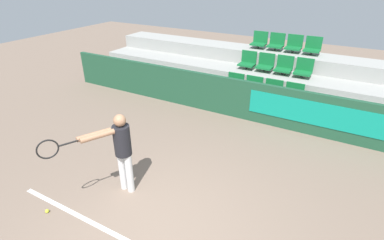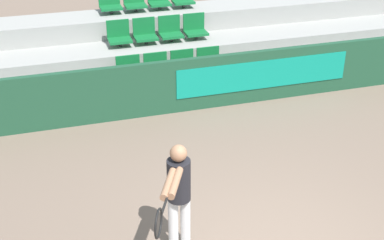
{
  "view_description": "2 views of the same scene",
  "coord_description": "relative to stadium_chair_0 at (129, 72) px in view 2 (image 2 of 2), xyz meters",
  "views": [
    {
      "loc": [
        2.13,
        -2.68,
        3.72
      ],
      "look_at": [
        -0.54,
        2.06,
        0.92
      ],
      "focal_mm": 28.0,
      "sensor_mm": 36.0,
      "label": 1
    },
    {
      "loc": [
        -2.51,
        -4.71,
        4.77
      ],
      "look_at": [
        -0.49,
        1.95,
        1.11
      ],
      "focal_mm": 50.0,
      "sensor_mm": 36.0,
      "label": 2
    }
  ],
  "objects": [
    {
      "name": "barrier_wall",
      "position": [
        0.88,
        -0.71,
        -0.11
      ],
      "size": [
        12.57,
        0.14,
        1.08
      ],
      "color": "#1E4C33",
      "rests_on": "ground"
    },
    {
      "name": "bleacher_tier_front",
      "position": [
        0.85,
        -0.12,
        -0.44
      ],
      "size": [
        12.17,
        1.01,
        0.43
      ],
      "color": "#9E9E99",
      "rests_on": "ground"
    },
    {
      "name": "bleacher_tier_middle",
      "position": [
        0.85,
        0.89,
        -0.23
      ],
      "size": [
        12.17,
        1.01,
        0.86
      ],
      "color": "#9E9E99",
      "rests_on": "ground"
    },
    {
      "name": "bleacher_tier_back",
      "position": [
        0.85,
        1.9,
        -0.01
      ],
      "size": [
        12.17,
        1.01,
        1.29
      ],
      "color": "#9E9E99",
      "rests_on": "ground"
    },
    {
      "name": "stadium_chair_0",
      "position": [
        0.0,
        0.0,
        0.0
      ],
      "size": [
        0.48,
        0.4,
        0.54
      ],
      "color": "#333333",
      "rests_on": "bleacher_tier_front"
    },
    {
      "name": "stadium_chair_1",
      "position": [
        0.56,
        0.0,
        0.0
      ],
      "size": [
        0.48,
        0.4,
        0.54
      ],
      "color": "#333333",
      "rests_on": "bleacher_tier_front"
    },
    {
      "name": "stadium_chair_2",
      "position": [
        1.13,
        0.0,
        0.0
      ],
      "size": [
        0.48,
        0.4,
        0.54
      ],
      "color": "#333333",
      "rests_on": "bleacher_tier_front"
    },
    {
      "name": "stadium_chair_3",
      "position": [
        1.69,
        0.0,
        0.0
      ],
      "size": [
        0.48,
        0.4,
        0.54
      ],
      "color": "#333333",
      "rests_on": "bleacher_tier_front"
    },
    {
      "name": "stadium_chair_4",
      "position": [
        0.0,
        1.01,
        0.43
      ],
      "size": [
        0.48,
        0.4,
        0.54
      ],
      "color": "#333333",
      "rests_on": "bleacher_tier_middle"
    },
    {
      "name": "stadium_chair_5",
      "position": [
        0.56,
        1.01,
        0.43
      ],
      "size": [
        0.48,
        0.4,
        0.54
      ],
      "color": "#333333",
      "rests_on": "bleacher_tier_middle"
    },
    {
      "name": "stadium_chair_6",
      "position": [
        1.13,
        1.01,
        0.43
      ],
      "size": [
        0.48,
        0.4,
        0.54
      ],
      "color": "#333333",
      "rests_on": "bleacher_tier_middle"
    },
    {
      "name": "stadium_chair_7",
      "position": [
        1.69,
        1.01,
        0.43
      ],
      "size": [
        0.48,
        0.4,
        0.54
      ],
      "color": "#333333",
      "rests_on": "bleacher_tier_middle"
    },
    {
      "name": "stadium_chair_8",
      "position": [
        0.0,
        2.02,
        0.86
      ],
      "size": [
        0.48,
        0.4,
        0.54
      ],
      "color": "#333333",
      "rests_on": "bleacher_tier_back"
    },
    {
      "name": "stadium_chair_9",
      "position": [
        0.56,
        2.02,
        0.86
      ],
      "size": [
        0.48,
        0.4,
        0.54
      ],
      "color": "#333333",
      "rests_on": "bleacher_tier_back"
    },
    {
      "name": "tennis_player",
      "position": [
        -0.27,
        -4.63,
        0.29
      ],
      "size": [
        0.73,
        1.33,
        1.55
      ],
      "rotation": [
        0.0,
        0.0,
        -0.45
      ],
      "color": "silver",
      "rests_on": "ground"
    }
  ]
}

